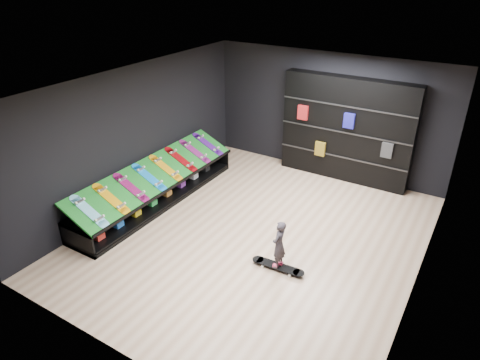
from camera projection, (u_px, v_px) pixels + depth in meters
The scene contains 19 objects.
floor at pixel (256, 234), 8.52m from camera, with size 6.00×7.00×0.01m, color #D6B491.
ceiling at pixel (259, 86), 7.15m from camera, with size 6.00×7.00×0.01m, color white.
wall_back at pixel (327, 114), 10.49m from camera, with size 6.00×0.02×3.00m, color black.
wall_front at pixel (117, 272), 5.18m from camera, with size 6.00×0.02×3.00m, color black.
wall_left at pixel (136, 136), 9.22m from camera, with size 0.02×7.00×3.00m, color black.
wall_right at pixel (431, 211), 6.45m from camera, with size 0.02×7.00×3.00m, color black.
display_rack at pixel (157, 191), 9.59m from camera, with size 0.90×4.50×0.50m, color black, non-canonical shape.
turf_ramp at pixel (157, 174), 9.35m from camera, with size 1.00×4.50×0.04m, color #0F6318.
back_shelving at pixel (346, 130), 10.20m from camera, with size 3.15×0.37×2.52m, color black.
floor_skateboard at pixel (278, 267), 7.54m from camera, with size 0.98×0.22×0.09m, color black, non-canonical shape.
child at pixel (279, 253), 7.39m from camera, with size 0.20×0.14×0.54m, color black.
display_board_0 at pixel (89, 211), 7.89m from camera, with size 0.98×0.22×0.09m, color #0CB2E5, non-canonical shape.
display_board_1 at pixel (111, 199), 8.31m from camera, with size 0.98×0.22×0.09m, color yellow, non-canonical shape.
display_board_2 at pixel (131, 188), 8.72m from camera, with size 0.98×0.22×0.09m, color #E5198C, non-canonical shape.
display_board_3 at pixel (149, 177), 9.13m from camera, with size 0.98×0.22×0.09m, color blue, non-canonical shape.
display_board_4 at pixel (166, 168), 9.54m from camera, with size 0.98×0.22×0.09m, color orange, non-canonical shape.
display_board_5 at pixel (181, 159), 9.95m from camera, with size 0.98×0.22×0.09m, color red, non-canonical shape.
display_board_6 at pixel (195, 151), 10.37m from camera, with size 0.98×0.22×0.09m, color #2626BF, non-canonical shape.
display_board_7 at pixel (208, 144), 10.78m from camera, with size 0.98×0.22×0.09m, color purple, non-canonical shape.
Camera 1 is at (3.41, -6.22, 4.87)m, focal length 32.00 mm.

